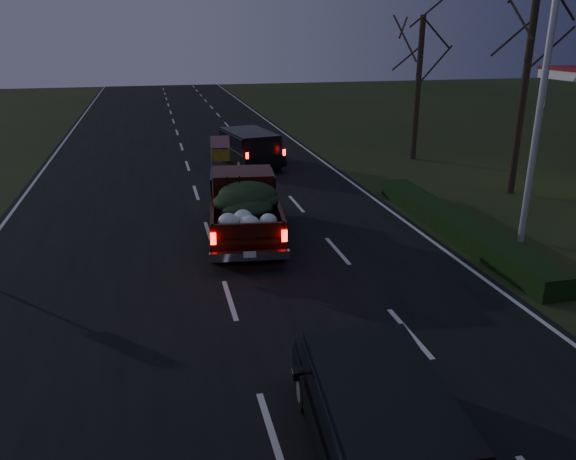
{
  "coord_description": "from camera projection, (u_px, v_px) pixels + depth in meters",
  "views": [
    {
      "loc": [
        -1.51,
        -12.39,
        6.22
      ],
      "look_at": [
        1.75,
        1.14,
        1.3
      ],
      "focal_mm": 35.0,
      "sensor_mm": 36.0,
      "label": 1
    }
  ],
  "objects": [
    {
      "name": "ground",
      "position": [
        230.0,
        300.0,
        13.76
      ],
      "size": [
        120.0,
        120.0,
        0.0
      ],
      "primitive_type": "plane",
      "color": "black",
      "rests_on": "ground"
    },
    {
      "name": "bare_tree_far",
      "position": [
        421.0,
        53.0,
        27.38
      ],
      "size": [
        3.6,
        3.6,
        7.0
      ],
      "color": "black",
      "rests_on": "ground"
    },
    {
      "name": "rear_suv",
      "position": [
        379.0,
        414.0,
        8.18
      ],
      "size": [
        2.22,
        4.54,
        1.26
      ],
      "rotation": [
        0.0,
        0.0,
        -0.09
      ],
      "color": "black",
      "rests_on": "ground"
    },
    {
      "name": "lead_suv",
      "position": [
        249.0,
        144.0,
        27.31
      ],
      "size": [
        2.85,
        5.1,
        1.38
      ],
      "rotation": [
        0.0,
        0.0,
        0.18
      ],
      "color": "black",
      "rests_on": "ground"
    },
    {
      "name": "road_asphalt",
      "position": [
        230.0,
        300.0,
        13.76
      ],
      "size": [
        14.0,
        120.0,
        0.02
      ],
      "primitive_type": "cube",
      "color": "black",
      "rests_on": "ground"
    },
    {
      "name": "pickup_truck",
      "position": [
        244.0,
        204.0,
        17.75
      ],
      "size": [
        2.74,
        5.74,
        2.9
      ],
      "rotation": [
        0.0,
        0.0,
        -0.12
      ],
      "color": "black",
      "rests_on": "ground"
    },
    {
      "name": "light_pole",
      "position": [
        547.0,
        60.0,
        15.86
      ],
      "size": [
        0.5,
        0.9,
        9.16
      ],
      "color": "silver",
      "rests_on": "ground"
    },
    {
      "name": "hedge_row",
      "position": [
        456.0,
        226.0,
        18.13
      ],
      "size": [
        1.0,
        10.0,
        0.6
      ],
      "primitive_type": "cube",
      "color": "black",
      "rests_on": "ground"
    },
    {
      "name": "bare_tree_mid",
      "position": [
        533.0,
        28.0,
        20.81
      ],
      "size": [
        3.6,
        3.6,
        8.5
      ],
      "color": "black",
      "rests_on": "ground"
    }
  ]
}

